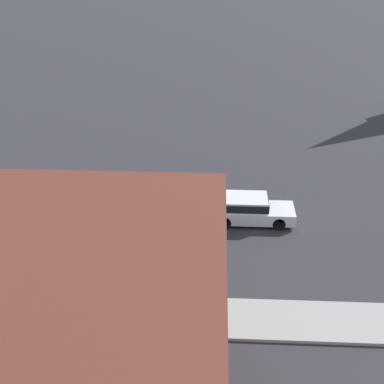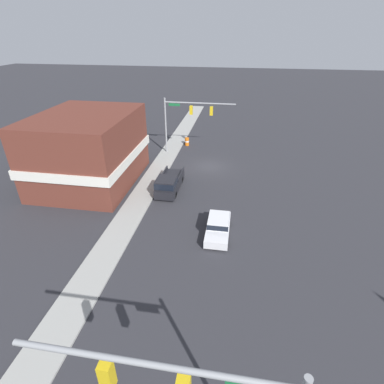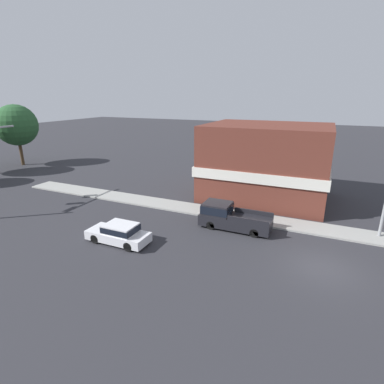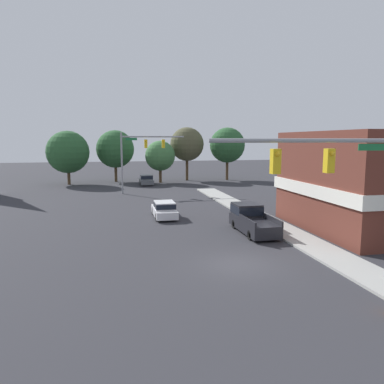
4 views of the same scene
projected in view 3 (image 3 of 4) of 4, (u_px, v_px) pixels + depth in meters
The scene contains 6 objects.
ground_plane at pixel (321, 268), 17.82m from camera, with size 200.00×200.00×0.00m, color #2D2D33.
sidewalk_curb at pixel (323, 230), 22.75m from camera, with size 2.40×60.00×0.14m.
car_lead at pixel (119, 233), 20.72m from camera, with size 1.78×4.45×1.41m.
pickup_truck_parked at pixel (229, 216), 23.05m from camera, with size 1.97×5.42×1.90m.
corner_brick_building at pixel (266, 162), 29.33m from camera, with size 9.34×11.76×7.21m.
backdrop_tree_right_far at pixel (16, 125), 42.59m from camera, with size 5.78×5.78×8.66m.
Camera 3 is at (-17.34, 0.71, 9.82)m, focal length 28.00 mm.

